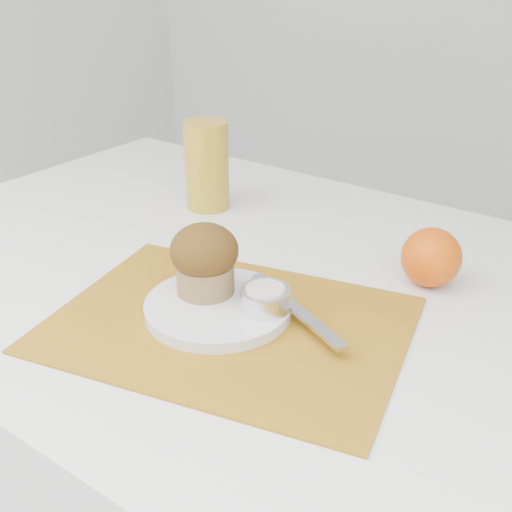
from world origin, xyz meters
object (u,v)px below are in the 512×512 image
Objects in this scene: plate at (218,307)px; orange at (431,257)px; table at (249,468)px; juice_glass at (207,165)px; muffin at (205,259)px.

orange is (0.18, 0.23, 0.03)m from plate.
plate is 0.29m from orange.
table is 7.93× the size of juice_glass.
orange is at bearing 27.14° from table.
plate is 1.95× the size of muffin.
orange is at bearing 52.00° from plate.
table is at bearing 109.37° from plate.
orange is at bearing -5.22° from juice_glass.
juice_glass is (-0.20, 0.15, 0.45)m from table.
muffin is (0.21, -0.26, -0.01)m from juice_glass.
orange reaches higher than table.
orange is (0.22, 0.11, 0.42)m from table.
juice_glass is 1.61× the size of muffin.
juice_glass reaches higher than plate.
plate is at bearing -22.45° from muffin.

